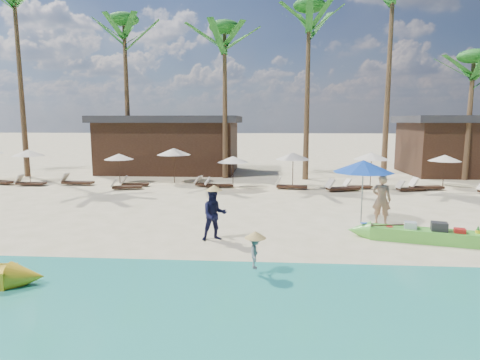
{
  "coord_description": "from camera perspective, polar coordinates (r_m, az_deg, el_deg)",
  "views": [
    {
      "loc": [
        -0.37,
        -13.24,
        3.9
      ],
      "look_at": [
        -1.46,
        2.0,
        1.66
      ],
      "focal_mm": 30.0,
      "sensor_mm": 36.0,
      "label": 1
    }
  ],
  "objects": [
    {
      "name": "resort_parasol_3",
      "position": [
        26.34,
        -16.84,
        3.2
      ],
      "size": [
        1.84,
        1.84,
        1.89
      ],
      "color": "#372116",
      "rests_on": "ground"
    },
    {
      "name": "lounger_2_left",
      "position": [
        27.64,
        -27.8,
        -0.32
      ],
      "size": [
        1.8,
        0.57,
        0.61
      ],
      "rotation": [
        0.0,
        0.0,
        -0.01
      ],
      "color": "#372116",
      "rests_on": "ground"
    },
    {
      "name": "resort_parasol_6",
      "position": [
        23.42,
        7.56,
        3.39
      ],
      "size": [
        2.06,
        2.06,
        2.12
      ],
      "color": "#372116",
      "rests_on": "ground"
    },
    {
      "name": "resort_parasol_5",
      "position": [
        23.36,
        -1.01,
        2.95
      ],
      "size": [
        1.84,
        1.84,
        1.9
      ],
      "color": "#372116",
      "rests_on": "ground"
    },
    {
      "name": "pavilion_east",
      "position": [
        33.97,
        29.19,
        4.41
      ],
      "size": [
        8.8,
        6.6,
        4.3
      ],
      "color": "#372116",
      "rests_on": "ground"
    },
    {
      "name": "lounger_1_right",
      "position": [
        29.3,
        -31.0,
        -0.09
      ],
      "size": [
        1.98,
        1.18,
        0.64
      ],
      "rotation": [
        0.0,
        0.0,
        -0.34
      ],
      "color": "#372116",
      "rests_on": "ground"
    },
    {
      "name": "palm_3",
      "position": [
        28.07,
        -2.2,
        17.92
      ],
      "size": [
        2.08,
        2.08,
        10.52
      ],
      "color": "brown",
      "rests_on": "ground"
    },
    {
      "name": "blue_umbrella",
      "position": [
        15.89,
        17.14,
        1.88
      ],
      "size": [
        2.28,
        2.28,
        2.45
      ],
      "color": "#99999E",
      "rests_on": "ground"
    },
    {
      "name": "resort_parasol_2",
      "position": [
        29.33,
        -27.9,
        3.45
      ],
      "size": [
        2.04,
        2.04,
        2.1
      ],
      "color": "#372116",
      "rests_on": "ground"
    },
    {
      "name": "lounger_6_left",
      "position": [
        23.48,
        7.05,
        -0.77
      ],
      "size": [
        1.91,
        0.78,
        0.63
      ],
      "rotation": [
        0.0,
        0.0,
        -0.12
      ],
      "color": "#372116",
      "rests_on": "ground"
    },
    {
      "name": "ground",
      "position": [
        13.81,
        5.5,
        -8.11
      ],
      "size": [
        240.0,
        240.0,
        0.0
      ],
      "primitive_type": "plane",
      "color": "#FAE3B8",
      "rests_on": "ground"
    },
    {
      "name": "lounger_4_right",
      "position": [
        24.08,
        -4.73,
        -0.55
      ],
      "size": [
        1.75,
        1.05,
        0.57
      ],
      "rotation": [
        0.0,
        0.0,
        -0.35
      ],
      "color": "#372116",
      "rests_on": "ground"
    },
    {
      "name": "lounger_7_right",
      "position": [
        24.47,
        22.89,
        -1.06
      ],
      "size": [
        1.69,
        0.85,
        0.55
      ],
      "rotation": [
        0.0,
        0.0,
        0.23
      ],
      "color": "#372116",
      "rests_on": "ground"
    },
    {
      "name": "green_canoe",
      "position": [
        14.5,
        24.72,
        -7.11
      ],
      "size": [
        5.32,
        1.67,
        0.69
      ],
      "rotation": [
        0.0,
        0.0,
        -0.25
      ],
      "color": "#58BF3A",
      "rests_on": "ground"
    },
    {
      "name": "lounger_3_right",
      "position": [
        24.05,
        -16.03,
        -0.85
      ],
      "size": [
        1.81,
        0.91,
        0.59
      ],
      "rotation": [
        0.0,
        0.0,
        0.23
      ],
      "color": "#372116",
      "rests_on": "ground"
    },
    {
      "name": "resort_parasol_8",
      "position": [
        26.8,
        27.1,
        2.8
      ],
      "size": [
        1.87,
        1.87,
        1.93
      ],
      "color": "#372116",
      "rests_on": "ground"
    },
    {
      "name": "vendor_green",
      "position": [
        13.26,
        -3.68,
        -4.92
      ],
      "size": [
        1.0,
        0.88,
        1.73
      ],
      "primitive_type": "imported",
      "rotation": [
        0.0,
        0.0,
        0.31
      ],
      "color": "#121333",
      "rests_on": "ground"
    },
    {
      "name": "vendor_yellow",
      "position": [
        10.35,
        2.19,
        -10.21
      ],
      "size": [
        0.34,
        0.57,
        0.86
      ],
      "primitive_type": "imported",
      "rotation": [
        0.0,
        0.0,
        1.54
      ],
      "color": "gray",
      "rests_on": "ground"
    },
    {
      "name": "lounger_4_left",
      "position": [
        25.07,
        -14.91,
        -0.47
      ],
      "size": [
        1.68,
        0.65,
        0.56
      ],
      "rotation": [
        0.0,
        0.0,
        0.09
      ],
      "color": "#372116",
      "rests_on": "ground"
    },
    {
      "name": "resort_parasol_7",
      "position": [
        24.39,
        18.2,
        3.27
      ],
      "size": [
        2.07,
        2.07,
        2.13
      ],
      "color": "#372116",
      "rests_on": "ground"
    },
    {
      "name": "palm_6",
      "position": [
        30.9,
        30.22,
        13.09
      ],
      "size": [
        2.08,
        2.08,
        8.51
      ],
      "color": "brown",
      "rests_on": "ground"
    },
    {
      "name": "lounger_8_left",
      "position": [
        25.25,
        24.74,
        -0.82
      ],
      "size": [
        1.99,
        0.88,
        0.65
      ],
      "rotation": [
        0.0,
        0.0,
        0.16
      ],
      "color": "#372116",
      "rests_on": "ground"
    },
    {
      "name": "palm_4",
      "position": [
        27.93,
        9.74,
        19.68
      ],
      "size": [
        2.08,
        2.08,
        11.7
      ],
      "color": "brown",
      "rests_on": "ground"
    },
    {
      "name": "lounger_3_left",
      "position": [
        26.74,
        -22.34,
        -0.2
      ],
      "size": [
        1.98,
        0.66,
        0.67
      ],
      "rotation": [
        0.0,
        0.0,
        -0.03
      ],
      "color": "#372116",
      "rests_on": "ground"
    },
    {
      "name": "lounger_5_left",
      "position": [
        23.78,
        -3.29,
        -0.66
      ],
      "size": [
        1.73,
        0.83,
        0.56
      ],
      "rotation": [
        0.0,
        0.0,
        0.2
      ],
      "color": "#372116",
      "rests_on": "ground"
    },
    {
      "name": "lounger_6_right",
      "position": [
        23.21,
        14.1,
        -1.05
      ],
      "size": [
        2.0,
        1.14,
        0.65
      ],
      "rotation": [
        0.0,
        0.0,
        0.31
      ],
      "color": "#372116",
      "rests_on": "ground"
    },
    {
      "name": "palm_5",
      "position": [
        29.53,
        20.79,
        21.37
      ],
      "size": [
        2.08,
        2.08,
        13.6
      ],
      "color": "brown",
      "rests_on": "ground"
    },
    {
      "name": "palm_1",
      "position": [
        33.01,
        -29.3,
        19.41
      ],
      "size": [
        2.08,
        2.08,
        13.6
      ],
      "color": "brown",
      "rests_on": "ground"
    },
    {
      "name": "lounger_7_left",
      "position": [
        24.16,
        16.18,
        -0.84
      ],
      "size": [
        1.73,
        0.89,
        0.56
      ],
      "rotation": [
        0.0,
        0.0,
        0.24
      ],
      "color": "#372116",
      "rests_on": "ground"
    },
    {
      "name": "wet_sand_strip",
      "position": [
        9.12,
        6.28,
        -17.01
      ],
      "size": [
        240.0,
        4.5,
        0.01
      ],
      "primitive_type": "cube",
      "color": "tan",
      "rests_on": "ground"
    },
    {
      "name": "pavilion_west",
      "position": [
        31.72,
        -9.89,
        5.12
      ],
      "size": [
        10.8,
        6.6,
        4.3
      ],
      "color": "#372116",
      "rests_on": "ground"
    },
    {
      "name": "palm_2",
      "position": [
        30.52,
        -16.08,
        17.99
      ],
      "size": [
        2.08,
        2.08,
        11.33
      ],
      "color": "brown",
      "rests_on": "ground"
    },
    {
      "name": "resort_parasol_4",
      "position": [
        25.82,
        -9.4,
        4.02
      ],
      "size": [
        2.16,
        2.16,
        2.22
      ],
      "color": "#372116",
      "rests_on": "ground"
    },
    {
      "name": "tourist",
      "position": [
        16.21,
        19.48,
        -2.63
      ],
      "size": [
        0.82,
        0.69,
        1.9
      ],
      "primitive_type": "imported",
      "rotation": [
        0.0,
        0.0,
        2.74
      ],
      "color": "tan",
      "rests_on": "ground"
    }
  ]
}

